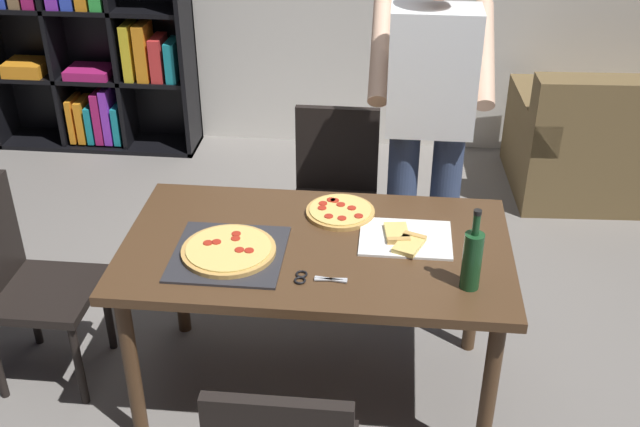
{
  "coord_description": "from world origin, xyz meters",
  "views": [
    {
      "loc": [
        0.27,
        -2.52,
        2.37
      ],
      "look_at": [
        0.0,
        0.15,
        0.8
      ],
      "focal_mm": 43.41,
      "sensor_mm": 36.0,
      "label": 1
    }
  ],
  "objects": [
    {
      "name": "ground_plane",
      "position": [
        0.0,
        0.0,
        0.0
      ],
      "size": [
        12.0,
        12.0,
        0.0
      ],
      "primitive_type": "plane",
      "color": "gray"
    },
    {
      "name": "kitchen_scissors",
      "position": [
        0.01,
        -0.24,
        0.76
      ],
      "size": [
        0.19,
        0.09,
        0.01
      ],
      "color": "silver",
      "rests_on": "dining_table"
    },
    {
      "name": "person_serving_pizza",
      "position": [
        0.43,
        0.69,
        1.0
      ],
      "size": [
        0.55,
        0.54,
        1.75
      ],
      "color": "#38476B",
      "rests_on": "ground_plane"
    },
    {
      "name": "pepperoni_pizza_on_tray",
      "position": [
        -0.32,
        -0.11,
        0.77
      ],
      "size": [
        0.42,
        0.42,
        0.04
      ],
      "color": "#2D2D33",
      "rests_on": "dining_table"
    },
    {
      "name": "dining_table",
      "position": [
        0.0,
        0.0,
        0.67
      ],
      "size": [
        1.51,
        0.85,
        0.75
      ],
      "color": "#4C331E",
      "rests_on": "ground_plane"
    },
    {
      "name": "second_pizza_plain",
      "position": [
        0.08,
        0.24,
        0.76
      ],
      "size": [
        0.29,
        0.29,
        0.03
      ],
      "color": "tan",
      "rests_on": "dining_table"
    },
    {
      "name": "chair_left_end",
      "position": [
        -1.24,
        0.0,
        0.51
      ],
      "size": [
        0.42,
        0.42,
        0.9
      ],
      "color": "black",
      "rests_on": "ground_plane"
    },
    {
      "name": "chair_far_side",
      "position": [
        0.0,
        0.91,
        0.51
      ],
      "size": [
        0.42,
        0.42,
        0.9
      ],
      "color": "black",
      "rests_on": "ground_plane"
    },
    {
      "name": "wine_bottle",
      "position": [
        0.57,
        -0.23,
        0.87
      ],
      "size": [
        0.07,
        0.07,
        0.32
      ],
      "color": "#194723",
      "rests_on": "dining_table"
    },
    {
      "name": "bookshelf",
      "position": [
        -1.83,
        2.38,
        1.01
      ],
      "size": [
        1.4,
        0.35,
        1.95
      ],
      "color": "black",
      "rests_on": "ground_plane"
    },
    {
      "name": "pizza_slices_on_towel",
      "position": [
        0.34,
        0.06,
        0.76
      ],
      "size": [
        0.36,
        0.29,
        0.03
      ],
      "color": "white",
      "rests_on": "dining_table"
    }
  ]
}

